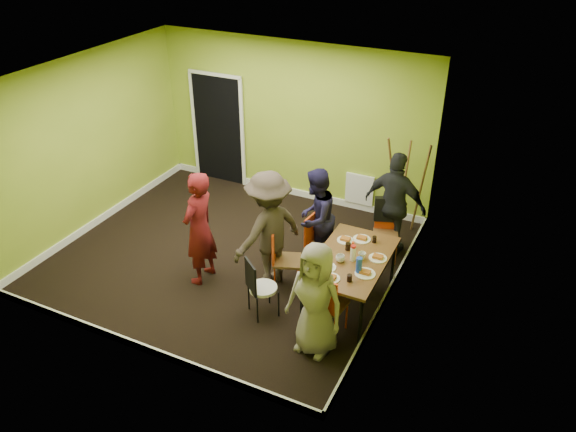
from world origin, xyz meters
name	(u,v)px	position (x,y,z in m)	size (l,w,h in m)	color
ground	(230,256)	(0.00, 0.00, 0.00)	(5.00, 5.00, 0.00)	black
room_walls	(226,198)	(-0.02, 0.04, 0.99)	(5.04, 4.54, 2.82)	#87A329
dining_table	(351,261)	(2.05, -0.29, 0.70)	(0.90, 1.50, 0.75)	black
chair_left_far	(316,240)	(1.32, 0.28, 0.49)	(0.40, 0.40, 0.87)	#E94615
chair_left_near	(282,255)	(1.05, -0.31, 0.51)	(0.49, 0.49, 0.91)	#E94615
chair_back_end	(387,216)	(2.10, 1.11, 0.66)	(0.50, 0.54, 0.93)	#E94615
chair_front_end	(327,302)	(2.01, -0.99, 0.51)	(0.42, 0.42, 0.92)	#E94615
chair_bentwood	(259,285)	(1.06, -1.00, 0.47)	(0.46, 0.47, 0.85)	black
easel	(405,190)	(2.20, 1.72, 0.83)	(0.67, 0.63, 1.68)	brown
plate_near_left	(345,240)	(1.83, 0.06, 0.76)	(0.23, 0.23, 0.01)	white
plate_near_right	(326,267)	(1.84, -0.63, 0.76)	(0.25, 0.25, 0.01)	white
plate_far_back	(362,239)	(2.02, 0.19, 0.76)	(0.24, 0.24, 0.01)	white
plate_far_front	(330,278)	(1.97, -0.82, 0.76)	(0.24, 0.24, 0.01)	white
plate_wall_back	(378,258)	(2.36, -0.16, 0.76)	(0.24, 0.24, 0.01)	white
plate_wall_front	(365,274)	(2.32, -0.55, 0.76)	(0.26, 0.26, 0.01)	white
thermos	(353,254)	(2.08, -0.33, 0.85)	(0.07, 0.07, 0.20)	white
blue_bottle	(359,265)	(2.24, -0.55, 0.86)	(0.08, 0.08, 0.22)	blue
orange_bottle	(353,245)	(1.98, -0.05, 0.79)	(0.04, 0.04, 0.08)	#E94615
glass_mid	(348,247)	(1.94, -0.13, 0.80)	(0.07, 0.07, 0.10)	black
glass_back	(374,239)	(2.20, 0.19, 0.80)	(0.06, 0.06, 0.09)	black
glass_front	(349,278)	(2.20, -0.77, 0.80)	(0.06, 0.06, 0.09)	black
cup_a	(340,258)	(1.95, -0.43, 0.80)	(0.12, 0.12, 0.09)	white
cup_b	(362,256)	(2.18, -0.25, 0.80)	(0.10, 0.10, 0.09)	white
person_standing	(199,229)	(-0.04, -0.66, 0.84)	(0.61, 0.40, 1.68)	#510E10
person_left_far	(315,218)	(1.23, 0.44, 0.76)	(0.74, 0.57, 1.52)	#191637
person_left_near	(269,230)	(0.85, -0.30, 0.86)	(1.11, 0.64, 1.72)	#322921
person_back_end	(395,205)	(2.19, 1.20, 0.82)	(0.97, 0.40, 1.65)	black
person_front_end	(316,300)	(1.97, -1.27, 0.74)	(0.73, 0.47, 1.49)	gray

